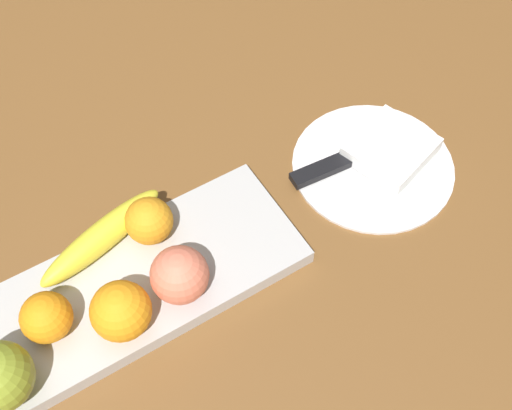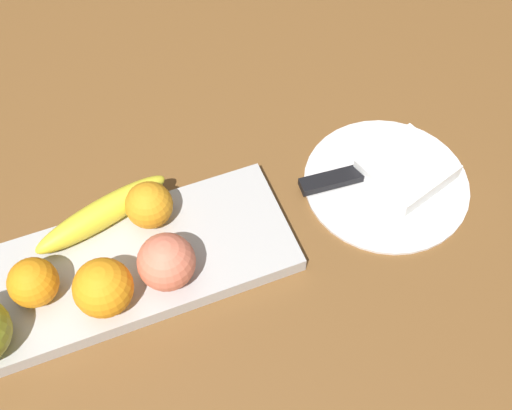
{
  "view_description": "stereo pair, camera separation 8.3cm",
  "coord_description": "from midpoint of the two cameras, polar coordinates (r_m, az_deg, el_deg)",
  "views": [
    {
      "loc": [
        -0.05,
        -0.43,
        0.74
      ],
      "look_at": [
        0.2,
        -0.03,
        0.05
      ],
      "focal_mm": 45.44,
      "sensor_mm": 36.0,
      "label": 1
    },
    {
      "loc": [
        0.03,
        -0.46,
        0.74
      ],
      "look_at": [
        0.2,
        -0.03,
        0.05
      ],
      "focal_mm": 45.44,
      "sensor_mm": 36.0,
      "label": 2
    }
  ],
  "objects": [
    {
      "name": "folded_napkin",
      "position": [
        0.94,
        9.35,
        4.73
      ],
      "size": [
        0.14,
        0.13,
        0.03
      ],
      "primitive_type": "cube",
      "rotation": [
        0.0,
        0.0,
        0.3
      ],
      "color": "white",
      "rests_on": "dinner_plate"
    },
    {
      "name": "knife",
      "position": [
        0.92,
        3.97,
        3.23
      ],
      "size": [
        0.18,
        0.04,
        0.01
      ],
      "rotation": [
        0.0,
        0.0,
        -0.08
      ],
      "color": "silver",
      "rests_on": "dinner_plate"
    },
    {
      "name": "orange_near_apple",
      "position": [
        0.77,
        -14.88,
        -9.26
      ],
      "size": [
        0.07,
        0.07,
        0.07
      ],
      "primitive_type": "sphere",
      "color": "orange",
      "rests_on": "fruit_tray"
    },
    {
      "name": "banana",
      "position": [
        0.85,
        -16.16,
        -2.89
      ],
      "size": [
        0.19,
        0.09,
        0.04
      ],
      "primitive_type": "ellipsoid",
      "rotation": [
        0.0,
        0.0,
        0.28
      ],
      "color": "yellow",
      "rests_on": "fruit_tray"
    },
    {
      "name": "ground_plane",
      "position": [
        0.86,
        -15.2,
        -6.79
      ],
      "size": [
        2.4,
        2.4,
        0.0
      ],
      "primitive_type": "plane",
      "color": "brown"
    },
    {
      "name": "fruit_tray",
      "position": [
        0.84,
        -14.61,
        -7.7
      ],
      "size": [
        0.47,
        0.17,
        0.02
      ],
      "primitive_type": "cube",
      "color": "#BAB9B7",
      "rests_on": "ground_plane"
    },
    {
      "name": "orange_center",
      "position": [
        0.8,
        -20.86,
        -9.46
      ],
      "size": [
        0.06,
        0.06,
        0.06
      ],
      "primitive_type": "sphere",
      "color": "orange",
      "rests_on": "fruit_tray"
    },
    {
      "name": "peach",
      "position": [
        0.78,
        -9.79,
        -6.33
      ],
      "size": [
        0.07,
        0.07,
        0.07
      ],
      "primitive_type": "sphere",
      "color": "#E8765A",
      "rests_on": "fruit_tray"
    },
    {
      "name": "orange_near_banana",
      "position": [
        0.83,
        -12.23,
        -1.58
      ],
      "size": [
        0.06,
        0.06,
        0.06
      ],
      "primitive_type": "sphere",
      "color": "orange",
      "rests_on": "fruit_tray"
    },
    {
      "name": "dinner_plate",
      "position": [
        0.94,
        7.8,
        3.36
      ],
      "size": [
        0.23,
        0.23,
        0.01
      ],
      "primitive_type": "cylinder",
      "color": "white",
      "rests_on": "ground_plane"
    }
  ]
}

